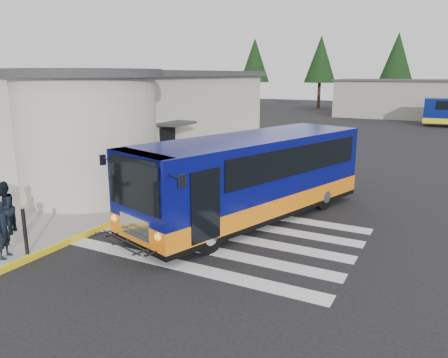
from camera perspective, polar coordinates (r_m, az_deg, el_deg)
The scene contains 9 objects.
ground at distance 13.83m, azimuth 3.09°, elevation -6.63°, with size 140.00×140.00×0.00m, color black.
sidewalk at distance 21.89m, azimuth -14.17°, elevation 0.75°, with size 10.00×34.00×0.15m, color gray.
curb_strip at distance 19.00m, azimuth -2.95°, elevation -0.75°, with size 0.12×34.00×0.16m, color yellow.
station_building at distance 24.87m, azimuth -13.22°, elevation 8.12°, with size 12.70×18.70×4.80m.
crosswalk at distance 13.36m, azimuth -0.32°, elevation -7.32°, with size 8.00×5.35×0.01m.
transit_bus at distance 14.49m, azimuth 3.51°, elevation -0.18°, with size 5.65×10.15×2.79m.
pedestrian_a at distance 12.53m, azimuth -26.91°, elevation -5.90°, with size 0.55×0.36×1.52m, color black.
pedestrian_b at distance 14.29m, azimuth -26.81°, elevation -3.45°, with size 0.77×0.60×1.59m, color black.
bollard at distance 12.56m, azimuth -24.55°, elevation -6.28°, with size 0.10×0.10×1.24m, color black.
Camera 1 is at (5.39, -11.81, 4.76)m, focal length 35.00 mm.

